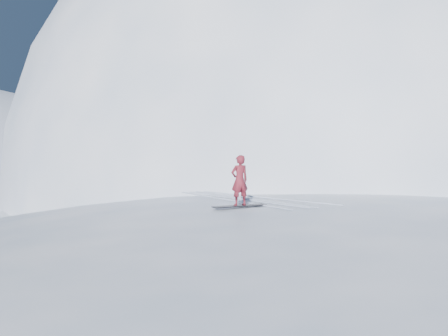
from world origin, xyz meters
name	(u,v)px	position (x,y,z in m)	size (l,w,h in m)	color
ground	(390,306)	(0.00, 0.00, 0.00)	(400.00, 400.00, 0.00)	white
near_ridge	(343,274)	(1.00, 3.00, 0.00)	(36.00, 28.00, 4.80)	white
summit_peak	(351,188)	(22.00, 26.00, 0.00)	(60.00, 56.00, 56.00)	white
peak_shoulder	(279,203)	(10.00, 20.00, 0.00)	(28.00, 24.00, 18.00)	white
wind_bumps	(322,288)	(-0.56, 2.12, 0.00)	(16.00, 14.40, 1.00)	white
snowboard	(240,206)	(-2.60, 3.48, 2.41)	(1.70, 0.32, 0.03)	black
snowboarder	(240,180)	(-2.60, 3.48, 3.18)	(0.55, 0.36, 1.50)	maroon
board_tracks	(247,198)	(-1.43, 5.07, 2.42)	(2.88, 5.95, 0.04)	silver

